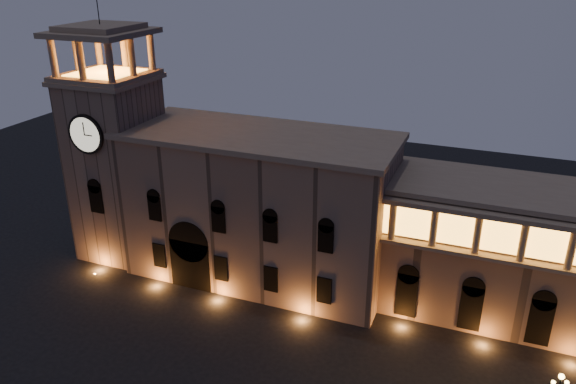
{
  "coord_description": "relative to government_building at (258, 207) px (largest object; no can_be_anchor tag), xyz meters",
  "views": [
    {
      "loc": [
        22.6,
        -31.43,
        35.58
      ],
      "look_at": [
        3.95,
        16.0,
        13.92
      ],
      "focal_mm": 35.0,
      "sensor_mm": 36.0,
      "label": 1
    }
  ],
  "objects": [
    {
      "name": "government_building",
      "position": [
        0.0,
        0.0,
        0.0
      ],
      "size": [
        30.8,
        12.8,
        17.6
      ],
      "color": "#826755",
      "rests_on": "ground"
    },
    {
      "name": "clock_tower",
      "position": [
        -18.42,
        -0.95,
        3.73
      ],
      "size": [
        9.8,
        9.8,
        32.4
      ],
      "color": "#826755",
      "rests_on": "ground"
    }
  ]
}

